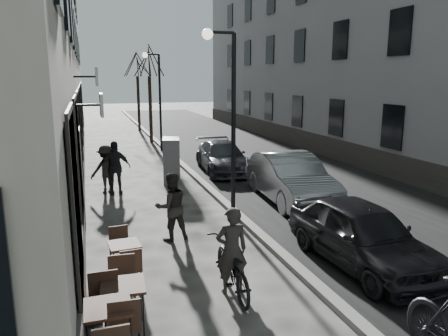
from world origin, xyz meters
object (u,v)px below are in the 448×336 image
pedestrian_mid (106,169)px  car_mid (290,178)px  bistro_set_c (125,257)px  pedestrian_near (171,207)px  bistro_set_b (124,303)px  car_near (362,234)px  car_far (222,157)px  pedestrian_far (115,168)px  utility_cabinet (171,160)px  bicycle (232,267)px  tree_far (137,65)px  bistro_set_a (108,327)px  streetlamp_far (156,91)px  sign_board (81,293)px  tree_near (149,63)px  streetlamp_near (227,105)px

pedestrian_mid → car_mid: (5.50, -2.84, -0.06)m
bistro_set_c → pedestrian_near: bearing=49.4°
pedestrian_mid → bistro_set_b: bearing=73.9°
bistro_set_b → pedestrian_mid: 8.71m
car_near → car_far: 9.73m
pedestrian_far → pedestrian_mid: bearing=141.9°
utility_cabinet → pedestrian_mid: bearing=-150.2°
bicycle → pedestrian_far: bearing=-77.1°
tree_far → bistro_set_a: bearing=-97.6°
streetlamp_far → sign_board: bearing=-103.4°
bistro_set_b → bicycle: (2.00, 0.75, 0.00)m
tree_far → bicycle: size_ratio=3.00×
utility_cabinet → car_mid: 4.82m
utility_cabinet → pedestrian_near: bearing=-90.4°
bistro_set_c → pedestrian_far: (0.25, 6.58, 0.46)m
tree_near → utility_cabinet: bearing=-93.9°
bistro_set_a → bicycle: 2.64m
bistro_set_a → pedestrian_mid: 9.32m
pedestrian_mid → pedestrian_far: pedestrian_far is taller
pedestrian_far → car_near: bearing=-58.5°
tree_far → utility_cabinet: bearing=-92.5°
pedestrian_far → bicycle: bearing=-78.5°
tree_near → pedestrian_near: bearing=-96.5°
bistro_set_c → car_near: 4.88m
streetlamp_near → utility_cabinet: size_ratio=3.07×
bicycle → car_mid: bearing=-124.2°
tree_far → pedestrian_far: (-2.83, -17.20, -3.76)m
tree_far → car_near: tree_far is taller
streetlamp_far → pedestrian_far: (-2.76, -8.20, -2.26)m
bistro_set_b → utility_cabinet: bearing=78.1°
streetlamp_near → car_near: streetlamp_near is taller
car_mid → bicycle: bearing=-122.0°
streetlamp_near → pedestrian_mid: streetlamp_near is taller
bistro_set_a → car_mid: car_mid is taller
tree_far → sign_board: size_ratio=5.06×
pedestrian_near → utility_cabinet: bearing=-108.8°
bicycle → pedestrian_far: size_ratio=1.06×
pedestrian_near → car_near: bearing=135.0°
streetlamp_far → pedestrian_far: streetlamp_far is taller
tree_near → car_near: (1.72, -18.64, -3.98)m
sign_board → streetlamp_far: bearing=59.4°
tree_near → bicycle: bearing=-93.8°
car_far → sign_board: bearing=-115.0°
bistro_set_b → car_near: 5.09m
pedestrian_near → bistro_set_c: bearing=46.4°
car_mid → bistro_set_c: bearing=-140.7°
car_near → car_mid: (0.68, 4.81, 0.07)m
tree_near → car_far: tree_near is taller
bistro_set_c → car_mid: size_ratio=0.32×
car_mid → streetlamp_far: bearing=106.4°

